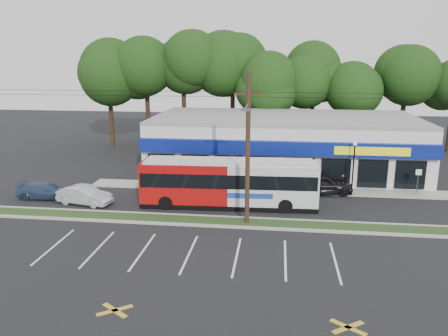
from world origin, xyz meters
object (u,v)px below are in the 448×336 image
at_px(car_dark, 321,184).
at_px(utility_pole, 245,144).
at_px(lamp_post, 354,161).
at_px(sign_post, 418,178).
at_px(pedestrian_a, 241,182).
at_px(car_blue, 45,191).
at_px(pedestrian_b, 256,188).
at_px(metrobus, 229,182).
at_px(car_silver, 85,195).

bearing_deg(car_dark, utility_pole, 132.87).
height_order(lamp_post, sign_post, lamp_post).
distance_m(utility_pole, pedestrian_a, 8.21).
relative_size(utility_pole, sign_post, 22.47).
bearing_deg(pedestrian_a, car_blue, 14.93).
height_order(car_blue, pedestrian_b, pedestrian_b).
relative_size(metrobus, pedestrian_a, 6.88).
height_order(car_dark, pedestrian_b, pedestrian_b).
distance_m(lamp_post, sign_post, 5.13).
bearing_deg(pedestrian_b, utility_pole, 97.09).
relative_size(car_blue, pedestrian_a, 2.27).
height_order(utility_pole, car_blue, utility_pole).
xyz_separation_m(lamp_post, pedestrian_b, (-7.72, -2.39, -1.78)).
bearing_deg(pedestrian_b, sign_post, -158.59).
height_order(sign_post, car_dark, sign_post).
relative_size(sign_post, car_dark, 0.45).
relative_size(utility_pole, pedestrian_a, 26.33).
distance_m(utility_pole, lamp_post, 11.67).
relative_size(car_dark, car_silver, 1.19).
bearing_deg(car_dark, pedestrian_a, 85.00).
relative_size(metrobus, car_silver, 3.11).
relative_size(utility_pole, metrobus, 3.83).
xyz_separation_m(metrobus, pedestrian_b, (1.88, 1.91, -0.96)).
relative_size(metrobus, car_blue, 3.03).
relative_size(sign_post, metrobus, 0.17).
bearing_deg(pedestrian_a, car_silver, 22.99).
relative_size(lamp_post, car_blue, 0.98).
bearing_deg(lamp_post, pedestrian_b, -162.77).
height_order(lamp_post, pedestrian_a, lamp_post).
bearing_deg(utility_pole, car_blue, 167.56).
bearing_deg(car_blue, pedestrian_a, -78.93).
relative_size(car_blue, pedestrian_b, 2.42).
xyz_separation_m(sign_post, car_silver, (-25.44, -5.07, -0.86)).
distance_m(lamp_post, car_blue, 24.59).
bearing_deg(pedestrian_a, pedestrian_b, 135.68).
bearing_deg(car_silver, car_dark, -64.33).
height_order(car_silver, car_blue, car_silver).
xyz_separation_m(car_silver, pedestrian_b, (12.72, 2.91, 0.20)).
relative_size(metrobus, car_dark, 2.62).
xyz_separation_m(sign_post, pedestrian_b, (-12.72, -2.17, -0.66)).
xyz_separation_m(lamp_post, sign_post, (5.00, -0.23, -1.12)).
relative_size(metrobus, pedestrian_b, 7.33).
bearing_deg(pedestrian_b, pedestrian_a, -35.13).
bearing_deg(sign_post, car_silver, -168.72).
xyz_separation_m(car_dark, car_blue, (-21.62, -3.84, -0.22)).
distance_m(sign_post, car_blue, 29.42).
height_order(sign_post, car_silver, sign_post).
distance_m(car_dark, car_blue, 21.95).
bearing_deg(car_blue, lamp_post, -81.09).
bearing_deg(car_silver, sign_post, -67.97).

